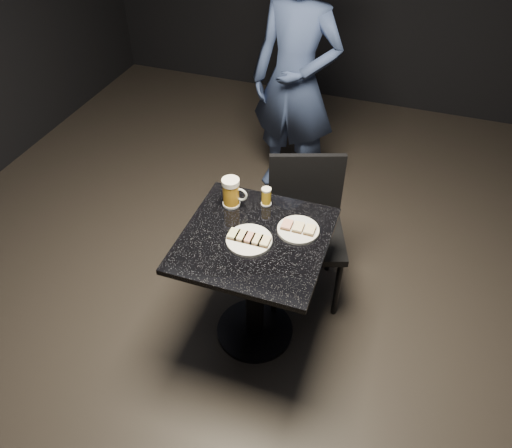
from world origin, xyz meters
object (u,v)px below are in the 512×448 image
object	(u,v)px
table	(255,272)
beer_tumbler	(266,196)
beer_mug	(231,192)
patron	(296,82)
chair	(306,222)
plate_small	(298,230)
plate_large	(249,240)

from	to	relation	value
table	beer_tumbler	world-z (taller)	beer_tumbler
beer_mug	patron	bearing A→B (deg)	90.53
beer_mug	beer_tumbler	world-z (taller)	beer_mug
chair	plate_small	bearing A→B (deg)	-83.72
plate_small	beer_mug	bearing A→B (deg)	167.39
plate_small	patron	distance (m)	1.38
chair	beer_mug	bearing A→B (deg)	-142.31
beer_tumbler	chair	xyz separation A→B (m)	(0.18, 0.20, -0.30)
plate_large	beer_tumbler	bearing A→B (deg)	92.32
plate_small	table	world-z (taller)	plate_small
plate_large	table	size ratio (longest dim) A/B	0.30
plate_large	patron	xyz separation A→B (m)	(-0.19, 1.46, 0.11)
beer_mug	beer_tumbler	bearing A→B (deg)	20.58
plate_small	beer_tumbler	size ratio (longest dim) A/B	2.11
patron	chair	world-z (taller)	patron
plate_small	patron	xyz separation A→B (m)	(-0.39, 1.31, 0.11)
table	beer_mug	world-z (taller)	beer_mug
table	beer_tumbler	size ratio (longest dim) A/B	7.65
beer_mug	chair	bearing A→B (deg)	37.69
beer_mug	plate_large	bearing A→B (deg)	-52.49
patron	beer_tumbler	distance (m)	1.18
table	beer_mug	distance (m)	0.43
patron	plate_large	bearing A→B (deg)	-73.07
patron	beer_mug	xyz separation A→B (m)	(0.01, -1.23, -0.04)
plate_small	table	xyz separation A→B (m)	(-0.19, -0.11, -0.25)
patron	beer_tumbler	world-z (taller)	patron
plate_large	patron	distance (m)	1.48
table	chair	distance (m)	0.49
plate_large	table	world-z (taller)	plate_large
beer_tumbler	chair	bearing A→B (deg)	49.03
patron	table	size ratio (longest dim) A/B	2.32
chair	plate_large	bearing A→B (deg)	-108.15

